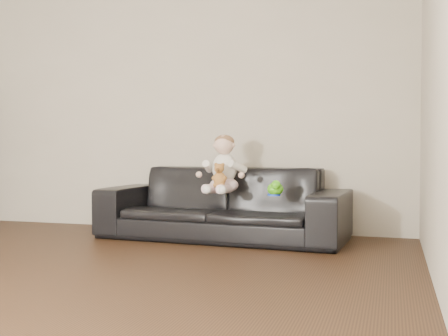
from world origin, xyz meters
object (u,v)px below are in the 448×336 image
(toy_green, at_px, (275,189))
(toy_rattle, at_px, (275,191))
(teddy_bear, at_px, (219,175))
(toy_blue_disc, at_px, (274,195))
(baby, at_px, (224,167))
(sofa, at_px, (223,203))

(toy_green, bearing_deg, toy_rattle, 102.22)
(teddy_bear, relative_size, toy_rattle, 3.01)
(toy_green, bearing_deg, toy_blue_disc, -166.11)
(baby, relative_size, teddy_bear, 2.55)
(sofa, bearing_deg, teddy_bear, -74.59)
(sofa, distance_m, toy_green, 0.62)
(baby, distance_m, teddy_bear, 0.17)
(baby, height_order, toy_green, baby)
(toy_green, bearing_deg, baby, 163.90)
(teddy_bear, bearing_deg, toy_rattle, 28.82)
(sofa, height_order, teddy_bear, teddy_bear)
(sofa, relative_size, toy_blue_disc, 20.52)
(baby, distance_m, toy_rattle, 0.51)
(toy_green, relative_size, toy_rattle, 2.37)
(toy_blue_disc, bearing_deg, teddy_bear, -178.68)
(baby, xyz_separation_m, toy_blue_disc, (0.48, -0.14, -0.22))
(sofa, xyz_separation_m, baby, (0.05, -0.12, 0.33))
(baby, relative_size, toy_green, 3.23)
(baby, bearing_deg, toy_blue_disc, -3.39)
(sofa, relative_size, toy_rattle, 32.93)
(toy_green, height_order, toy_blue_disc, toy_green)
(toy_rattle, distance_m, toy_blue_disc, 0.10)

